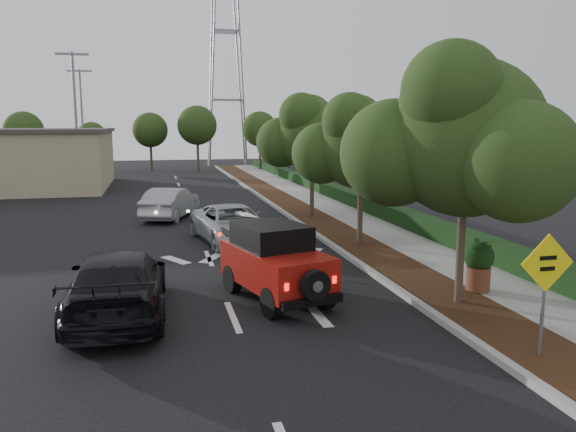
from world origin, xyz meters
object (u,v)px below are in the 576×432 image
object	(u,v)px
black_suv_oncoming	(118,284)
speed_hump_sign	(546,278)
silver_suv_ahead	(233,224)
red_jeep	(273,261)

from	to	relation	value
black_suv_oncoming	speed_hump_sign	distance (m)	9.27
silver_suv_ahead	black_suv_oncoming	xyz separation A→B (m)	(-3.78, -7.70, 0.07)
black_suv_oncoming	silver_suv_ahead	bearing A→B (deg)	-115.14
red_jeep	speed_hump_sign	xyz separation A→B (m)	(4.17, -5.07, 0.66)
silver_suv_ahead	red_jeep	bearing A→B (deg)	-99.02
silver_suv_ahead	speed_hump_sign	xyz separation A→B (m)	(4.24, -12.27, 0.94)
speed_hump_sign	silver_suv_ahead	bearing A→B (deg)	109.34
speed_hump_sign	black_suv_oncoming	bearing A→B (deg)	150.60
speed_hump_sign	red_jeep	bearing A→B (deg)	129.75
red_jeep	silver_suv_ahead	xyz separation A→B (m)	(-0.06, 7.20, -0.28)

